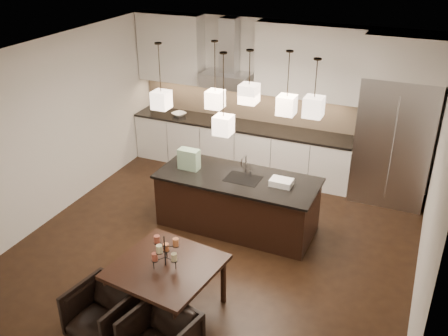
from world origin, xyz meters
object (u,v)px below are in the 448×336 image
at_px(dining_table, 167,288).
at_px(armchair_left, 102,313).
at_px(island_body, 237,203).
at_px(refrigerator, 394,140).

distance_m(dining_table, armchair_left, 0.80).
bearing_deg(island_body, dining_table, -90.99).
xyz_separation_m(refrigerator, dining_table, (-2.08, -3.94, -0.73)).
height_order(refrigerator, dining_table, refrigerator).
bearing_deg(dining_table, refrigerator, 69.38).
bearing_deg(dining_table, island_body, 95.51).
relative_size(island_body, dining_table, 2.06).
bearing_deg(island_body, refrigerator, 43.23).
distance_m(refrigerator, dining_table, 4.52).
bearing_deg(armchair_left, dining_table, 61.66).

